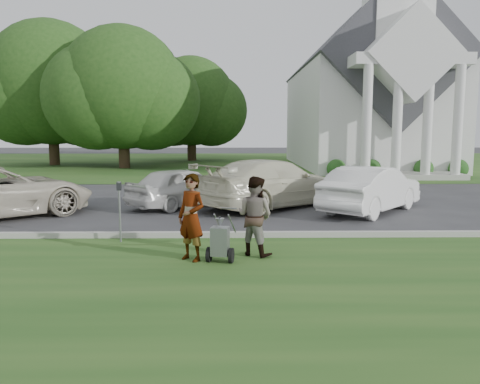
{
  "coord_description": "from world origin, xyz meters",
  "views": [
    {
      "loc": [
        -0.36,
        -10.78,
        2.65
      ],
      "look_at": [
        -0.21,
        0.0,
        1.22
      ],
      "focal_mm": 35.0,
      "sensor_mm": 36.0,
      "label": 1
    }
  ],
  "objects_px": {
    "person_left": "(191,218)",
    "car_d": "(371,189)",
    "tree_back": "(191,105)",
    "parking_meter_near": "(120,204)",
    "church": "(365,83)",
    "person_right": "(255,217)",
    "tree_far": "(51,89)",
    "car_c": "(272,183)",
    "tree_left": "(122,94)",
    "striping_cart": "(220,242)",
    "car_b": "(183,187)"
  },
  "relations": [
    {
      "from": "tree_back",
      "to": "parking_meter_near",
      "type": "xyz_separation_m",
      "value": [
        0.97,
        -29.9,
        -3.81
      ]
    },
    {
      "from": "person_left",
      "to": "parking_meter_near",
      "type": "height_order",
      "value": "person_left"
    },
    {
      "from": "church",
      "to": "person_right",
      "type": "distance_m",
      "value": 26.29
    },
    {
      "from": "person_right",
      "to": "car_b",
      "type": "bearing_deg",
      "value": -37.37
    },
    {
      "from": "tree_left",
      "to": "tree_far",
      "type": "xyz_separation_m",
      "value": [
        -6.0,
        3.0,
        0.58
      ]
    },
    {
      "from": "tree_left",
      "to": "car_b",
      "type": "bearing_deg",
      "value": -70.52
    },
    {
      "from": "person_left",
      "to": "church",
      "type": "bearing_deg",
      "value": 104.56
    },
    {
      "from": "car_d",
      "to": "tree_left",
      "type": "bearing_deg",
      "value": -14.58
    },
    {
      "from": "tree_left",
      "to": "person_left",
      "type": "xyz_separation_m",
      "value": [
        6.79,
        -23.48,
        -4.22
      ]
    },
    {
      "from": "tree_left",
      "to": "car_b",
      "type": "height_order",
      "value": "tree_left"
    },
    {
      "from": "person_right",
      "to": "car_d",
      "type": "bearing_deg",
      "value": -93.64
    },
    {
      "from": "car_d",
      "to": "car_c",
      "type": "bearing_deg",
      "value": 23.21
    },
    {
      "from": "tree_back",
      "to": "car_c",
      "type": "height_order",
      "value": "tree_back"
    },
    {
      "from": "car_c",
      "to": "striping_cart",
      "type": "bearing_deg",
      "value": 125.66
    },
    {
      "from": "tree_left",
      "to": "car_d",
      "type": "distance_m",
      "value": 21.97
    },
    {
      "from": "car_b",
      "to": "car_d",
      "type": "distance_m",
      "value": 6.34
    },
    {
      "from": "tree_far",
      "to": "car_c",
      "type": "relative_size",
      "value": 2.04
    },
    {
      "from": "tree_back",
      "to": "striping_cart",
      "type": "xyz_separation_m",
      "value": [
        3.38,
        -31.61,
        -4.31
      ]
    },
    {
      "from": "person_right",
      "to": "car_c",
      "type": "height_order",
      "value": "person_right"
    },
    {
      "from": "tree_left",
      "to": "car_d",
      "type": "height_order",
      "value": "tree_left"
    },
    {
      "from": "tree_far",
      "to": "car_c",
      "type": "distance_m",
      "value": 25.29
    },
    {
      "from": "tree_far",
      "to": "person_right",
      "type": "xyz_separation_m",
      "value": [
        14.1,
        -26.08,
        -4.85
      ]
    },
    {
      "from": "church",
      "to": "car_d",
      "type": "bearing_deg",
      "value": -104.5
    },
    {
      "from": "church",
      "to": "striping_cart",
      "type": "relative_size",
      "value": 21.66
    },
    {
      "from": "tree_back",
      "to": "car_d",
      "type": "relative_size",
      "value": 2.13
    },
    {
      "from": "tree_far",
      "to": "striping_cart",
      "type": "relative_size",
      "value": 10.46
    },
    {
      "from": "person_left",
      "to": "striping_cart",
      "type": "bearing_deg",
      "value": 23.89
    },
    {
      "from": "striping_cart",
      "to": "car_d",
      "type": "distance_m",
      "value": 7.51
    },
    {
      "from": "person_left",
      "to": "car_b",
      "type": "bearing_deg",
      "value": 134.7
    },
    {
      "from": "person_right",
      "to": "parking_meter_near",
      "type": "height_order",
      "value": "person_right"
    },
    {
      "from": "church",
      "to": "parking_meter_near",
      "type": "xyz_separation_m",
      "value": [
        -12.04,
        -23.02,
        -5.02
      ]
    },
    {
      "from": "parking_meter_near",
      "to": "car_c",
      "type": "xyz_separation_m",
      "value": [
        4.01,
        5.11,
        -0.09
      ]
    },
    {
      "from": "tree_back",
      "to": "striping_cart",
      "type": "distance_m",
      "value": 32.08
    },
    {
      "from": "striping_cart",
      "to": "person_left",
      "type": "relative_size",
      "value": 0.63
    },
    {
      "from": "church",
      "to": "car_c",
      "type": "bearing_deg",
      "value": -114.16
    },
    {
      "from": "parking_meter_near",
      "to": "car_b",
      "type": "distance_m",
      "value": 5.35
    },
    {
      "from": "person_left",
      "to": "car_b",
      "type": "xyz_separation_m",
      "value": [
        -0.91,
        6.85,
        -0.19
      ]
    },
    {
      "from": "tree_back",
      "to": "car_d",
      "type": "bearing_deg",
      "value": -72.54
    },
    {
      "from": "tree_far",
      "to": "striping_cart",
      "type": "height_order",
      "value": "tree_far"
    },
    {
      "from": "tree_back",
      "to": "person_right",
      "type": "distance_m",
      "value": 31.59
    },
    {
      "from": "car_c",
      "to": "parking_meter_near",
      "type": "bearing_deg",
      "value": 100.75
    },
    {
      "from": "tree_left",
      "to": "person_right",
      "type": "distance_m",
      "value": 24.83
    },
    {
      "from": "person_left",
      "to": "car_d",
      "type": "height_order",
      "value": "person_left"
    },
    {
      "from": "church",
      "to": "person_left",
      "type": "bearing_deg",
      "value": -112.55
    },
    {
      "from": "car_b",
      "to": "car_c",
      "type": "xyz_separation_m",
      "value": [
        3.1,
        -0.16,
        0.13
      ]
    },
    {
      "from": "tree_back",
      "to": "person_right",
      "type": "bearing_deg",
      "value": -82.5
    },
    {
      "from": "car_b",
      "to": "car_c",
      "type": "bearing_deg",
      "value": -137.91
    },
    {
      "from": "tree_far",
      "to": "person_right",
      "type": "distance_m",
      "value": 30.04
    },
    {
      "from": "striping_cart",
      "to": "person_right",
      "type": "bearing_deg",
      "value": 48.27
    },
    {
      "from": "car_d",
      "to": "parking_meter_near",
      "type": "bearing_deg",
      "value": 70.97
    }
  ]
}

